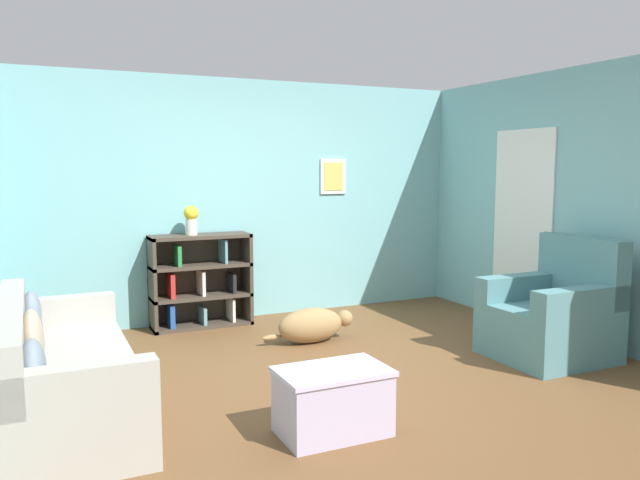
% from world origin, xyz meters
% --- Properties ---
extents(ground_plane, '(14.00, 14.00, 0.00)m').
position_xyz_m(ground_plane, '(0.00, 0.00, 0.00)').
color(ground_plane, brown).
extents(wall_back, '(5.60, 0.13, 2.60)m').
position_xyz_m(wall_back, '(0.00, 2.25, 1.30)').
color(wall_back, '#7AB7BC').
rests_on(wall_back, ground_plane).
extents(wall_right, '(0.16, 5.00, 2.60)m').
position_xyz_m(wall_right, '(2.55, 0.02, 1.29)').
color(wall_right, '#7AB7BC').
rests_on(wall_right, ground_plane).
extents(couch, '(0.82, 2.07, 0.80)m').
position_xyz_m(couch, '(-2.08, 0.03, 0.30)').
color(couch, '#ADA89E').
rests_on(couch, ground_plane).
extents(bookshelf, '(1.03, 0.36, 0.97)m').
position_xyz_m(bookshelf, '(-0.63, 2.03, 0.47)').
color(bookshelf, '#42382D').
rests_on(bookshelf, ground_plane).
extents(recliner_chair, '(0.93, 0.87, 1.05)m').
position_xyz_m(recliner_chair, '(1.90, -0.35, 0.37)').
color(recliner_chair, slate).
rests_on(recliner_chair, ground_plane).
extents(coffee_table, '(0.69, 0.44, 0.42)m').
position_xyz_m(coffee_table, '(-0.55, -0.96, 0.22)').
color(coffee_table, '#BCB2D1').
rests_on(coffee_table, ground_plane).
extents(dog, '(0.92, 0.30, 0.33)m').
position_xyz_m(dog, '(0.18, 0.96, 0.17)').
color(dog, '#9E7A4C').
rests_on(dog, ground_plane).
extents(vase, '(0.15, 0.15, 0.30)m').
position_xyz_m(vase, '(-0.71, 2.00, 1.14)').
color(vase, silver).
rests_on(vase, bookshelf).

